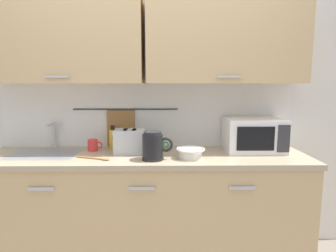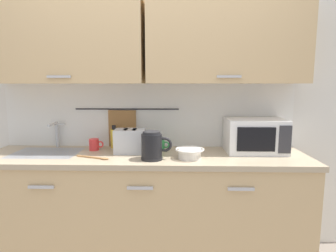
{
  "view_description": "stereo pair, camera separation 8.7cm",
  "coord_description": "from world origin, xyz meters",
  "px_view_note": "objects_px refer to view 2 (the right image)",
  "views": [
    {
      "loc": [
        0.16,
        -1.87,
        1.44
      ],
      "look_at": [
        0.18,
        0.33,
        1.12
      ],
      "focal_mm": 30.35,
      "sensor_mm": 36.0,
      "label": 1
    },
    {
      "loc": [
        0.24,
        -1.86,
        1.44
      ],
      "look_at": [
        0.18,
        0.33,
        1.12
      ],
      "focal_mm": 30.35,
      "sensor_mm": 36.0,
      "label": 2
    }
  ],
  "objects_px": {
    "microwave": "(255,135)",
    "mixing_bowl": "(190,153)",
    "electric_kettle": "(152,146)",
    "dish_soap_bottle": "(114,138)",
    "mug_near_sink": "(94,145)",
    "toaster": "(130,141)",
    "wooden_spoon": "(96,158)",
    "mug_by_kettle": "(160,145)"
  },
  "relations": [
    {
      "from": "microwave",
      "to": "mug_by_kettle",
      "type": "height_order",
      "value": "microwave"
    },
    {
      "from": "electric_kettle",
      "to": "dish_soap_bottle",
      "type": "height_order",
      "value": "electric_kettle"
    },
    {
      "from": "electric_kettle",
      "to": "mixing_bowl",
      "type": "height_order",
      "value": "electric_kettle"
    },
    {
      "from": "mug_near_sink",
      "to": "wooden_spoon",
      "type": "relative_size",
      "value": 0.45
    },
    {
      "from": "mug_near_sink",
      "to": "toaster",
      "type": "bearing_deg",
      "value": -14.44
    },
    {
      "from": "dish_soap_bottle",
      "to": "toaster",
      "type": "height_order",
      "value": "dish_soap_bottle"
    },
    {
      "from": "mixing_bowl",
      "to": "wooden_spoon",
      "type": "relative_size",
      "value": 0.8
    },
    {
      "from": "dish_soap_bottle",
      "to": "toaster",
      "type": "xyz_separation_m",
      "value": [
        0.17,
        -0.18,
        0.01
      ]
    },
    {
      "from": "electric_kettle",
      "to": "toaster",
      "type": "distance_m",
      "value": 0.28
    },
    {
      "from": "mug_by_kettle",
      "to": "electric_kettle",
      "type": "bearing_deg",
      "value": -98.35
    },
    {
      "from": "microwave",
      "to": "mixing_bowl",
      "type": "distance_m",
      "value": 0.59
    },
    {
      "from": "dish_soap_bottle",
      "to": "mixing_bowl",
      "type": "relative_size",
      "value": 0.92
    },
    {
      "from": "microwave",
      "to": "wooden_spoon",
      "type": "relative_size",
      "value": 1.72
    },
    {
      "from": "microwave",
      "to": "wooden_spoon",
      "type": "bearing_deg",
      "value": -168.43
    },
    {
      "from": "electric_kettle",
      "to": "microwave",
      "type": "bearing_deg",
      "value": 18.09
    },
    {
      "from": "mug_by_kettle",
      "to": "wooden_spoon",
      "type": "distance_m",
      "value": 0.53
    },
    {
      "from": "mixing_bowl",
      "to": "mug_by_kettle",
      "type": "bearing_deg",
      "value": 133.32
    },
    {
      "from": "dish_soap_bottle",
      "to": "mixing_bowl",
      "type": "height_order",
      "value": "dish_soap_bottle"
    },
    {
      "from": "mug_near_sink",
      "to": "wooden_spoon",
      "type": "distance_m",
      "value": 0.29
    },
    {
      "from": "electric_kettle",
      "to": "toaster",
      "type": "bearing_deg",
      "value": 133.84
    },
    {
      "from": "mixing_bowl",
      "to": "toaster",
      "type": "xyz_separation_m",
      "value": [
        -0.47,
        0.17,
        0.05
      ]
    },
    {
      "from": "electric_kettle",
      "to": "toaster",
      "type": "height_order",
      "value": "electric_kettle"
    },
    {
      "from": "dish_soap_bottle",
      "to": "mixing_bowl",
      "type": "xyz_separation_m",
      "value": [
        0.63,
        -0.34,
        -0.04
      ]
    },
    {
      "from": "dish_soap_bottle",
      "to": "mug_by_kettle",
      "type": "relative_size",
      "value": 1.63
    },
    {
      "from": "mug_near_sink",
      "to": "dish_soap_bottle",
      "type": "bearing_deg",
      "value": 33.13
    },
    {
      "from": "mug_near_sink",
      "to": "wooden_spoon",
      "type": "xyz_separation_m",
      "value": [
        0.09,
        -0.27,
        -0.04
      ]
    },
    {
      "from": "mug_by_kettle",
      "to": "microwave",
      "type": "bearing_deg",
      "value": -1.15
    },
    {
      "from": "dish_soap_bottle",
      "to": "mug_by_kettle",
      "type": "height_order",
      "value": "dish_soap_bottle"
    },
    {
      "from": "mixing_bowl",
      "to": "microwave",
      "type": "bearing_deg",
      "value": 23.38
    },
    {
      "from": "mug_near_sink",
      "to": "mixing_bowl",
      "type": "relative_size",
      "value": 0.56
    },
    {
      "from": "microwave",
      "to": "toaster",
      "type": "distance_m",
      "value": 1.0
    },
    {
      "from": "mug_near_sink",
      "to": "toaster",
      "type": "relative_size",
      "value": 0.47
    },
    {
      "from": "mug_near_sink",
      "to": "mixing_bowl",
      "type": "distance_m",
      "value": 0.82
    },
    {
      "from": "electric_kettle",
      "to": "dish_soap_bottle",
      "type": "relative_size",
      "value": 1.16
    },
    {
      "from": "mixing_bowl",
      "to": "toaster",
      "type": "distance_m",
      "value": 0.5
    },
    {
      "from": "electric_kettle",
      "to": "wooden_spoon",
      "type": "height_order",
      "value": "electric_kettle"
    },
    {
      "from": "mixing_bowl",
      "to": "wooden_spoon",
      "type": "bearing_deg",
      "value": -178.39
    },
    {
      "from": "mixing_bowl",
      "to": "mug_by_kettle",
      "type": "height_order",
      "value": "mug_by_kettle"
    },
    {
      "from": "microwave",
      "to": "mixing_bowl",
      "type": "xyz_separation_m",
      "value": [
        -0.53,
        -0.23,
        -0.09
      ]
    },
    {
      "from": "electric_kettle",
      "to": "toaster",
      "type": "relative_size",
      "value": 0.89
    },
    {
      "from": "mug_near_sink",
      "to": "mug_by_kettle",
      "type": "xyz_separation_m",
      "value": [
        0.55,
        -0.0,
        0.0
      ]
    },
    {
      "from": "electric_kettle",
      "to": "mug_near_sink",
      "type": "bearing_deg",
      "value": 150.84
    }
  ]
}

